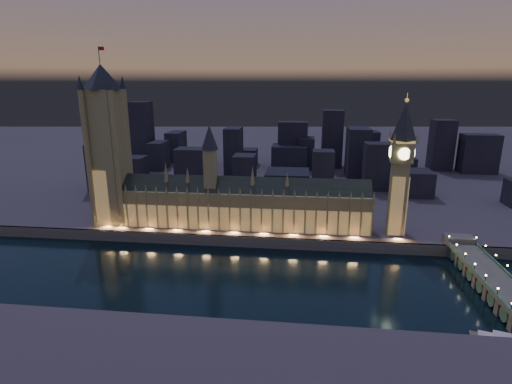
# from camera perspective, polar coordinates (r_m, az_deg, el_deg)

# --- Properties ---
(ground_plane) EXTENTS (2000.00, 2000.00, 0.00)m
(ground_plane) POSITION_cam_1_polar(r_m,az_deg,el_deg) (257.73, -2.56, -11.42)
(ground_plane) COLOR black
(ground_plane) RESTS_ON ground
(north_bank) EXTENTS (2000.00, 960.00, 8.00)m
(north_bank) POSITION_cam_1_polar(r_m,az_deg,el_deg) (756.18, 3.69, 6.88)
(north_bank) COLOR #413741
(north_bank) RESTS_ON ground
(embankment_wall) EXTENTS (2000.00, 2.50, 8.00)m
(embankment_wall) POSITION_cam_1_polar(r_m,az_deg,el_deg) (292.90, -1.30, -7.12)
(embankment_wall) COLOR #514D41
(embankment_wall) RESTS_ON ground
(palace_of_westminster) EXTENTS (202.00, 21.67, 78.00)m
(palace_of_westminster) POSITION_cam_1_polar(r_m,az_deg,el_deg) (306.24, -2.90, -1.67)
(palace_of_westminster) COLOR olive
(palace_of_westminster) RESTS_ON north_bank
(victoria_tower) EXTENTS (31.68, 31.68, 133.13)m
(victoria_tower) POSITION_cam_1_polar(r_m,az_deg,el_deg) (326.97, -20.47, 7.08)
(victoria_tower) COLOR olive
(victoria_tower) RESTS_ON north_bank
(elizabeth_tower) EXTENTS (18.00, 18.00, 101.36)m
(elizabeth_tower) POSITION_cam_1_polar(r_m,az_deg,el_deg) (301.77, 20.05, 4.57)
(elizabeth_tower) COLOR olive
(elizabeth_tower) RESTS_ON north_bank
(westminster_bridge) EXTENTS (18.64, 113.00, 15.90)m
(westminster_bridge) POSITION_cam_1_polar(r_m,az_deg,el_deg) (272.63, 30.36, -10.72)
(westminster_bridge) COLOR #514D41
(westminster_bridge) RESTS_ON ground
(city_backdrop) EXTENTS (467.76, 215.63, 82.80)m
(city_backdrop) POSITION_cam_1_polar(r_m,az_deg,el_deg) (481.19, 5.42, 5.22)
(city_backdrop) COLOR black
(city_backdrop) RESTS_ON north_bank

